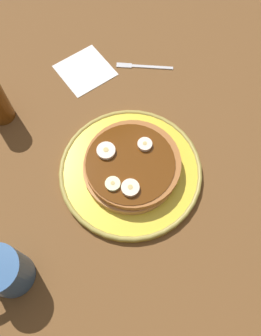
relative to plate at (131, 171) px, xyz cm
name	(u,v)px	position (x,y,z in cm)	size (l,w,h in cm)	color
ground_plane	(131,176)	(0.00, 0.00, -2.40)	(140.00, 140.00, 3.00)	brown
plate	(131,171)	(0.00, 0.00, 0.00)	(27.77, 27.77, 1.68)	yellow
pancake_stack	(132,166)	(-0.27, 0.25, 2.14)	(18.57, 18.31, 3.32)	tan
banana_slice_0	(130,188)	(3.16, 4.08, 4.15)	(3.28, 3.28, 1.07)	#FEE3BE
banana_slice_1	(113,184)	(5.15, 1.54, 4.06)	(2.77, 2.77, 0.88)	#EDF2B2
banana_slice_2	(106,151)	(2.25, -4.55, 4.12)	(3.52, 3.52, 1.01)	#FCE0C6
banana_slice_3	(145,145)	(-4.32, -1.23, 4.12)	(2.78, 2.78, 1.00)	#FEE1C6
coffee_mug	(3,273)	(28.16, 3.24, 4.04)	(10.99, 7.44, 9.60)	#33598C
napkin	(85,70)	(-7.21, -26.57, -0.75)	(11.00, 11.00, 0.30)	white
fork	(141,66)	(-18.07, -19.69, -0.65)	(10.36, 9.37, 0.50)	silver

